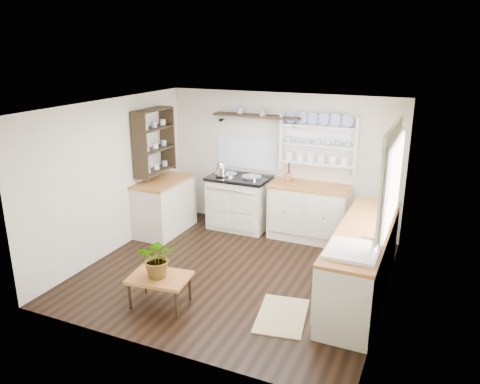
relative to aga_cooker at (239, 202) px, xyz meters
The scene contains 19 objects.
floor 1.75m from the aga_cooker, 68.20° to the right, with size 4.00×3.80×0.01m, color black.
wall_back 0.99m from the aga_cooker, 27.75° to the left, with size 4.00×0.02×2.30m, color beige.
wall_right 3.14m from the aga_cooker, 30.85° to the right, with size 0.02×3.80×2.30m, color beige.
wall_left 2.19m from the aga_cooker, 131.16° to the right, with size 0.02×3.80×2.30m, color beige.
ceiling 2.50m from the aga_cooker, 68.20° to the right, with size 4.00×3.80×0.01m, color white.
window 3.14m from the aga_cooker, 28.85° to the right, with size 0.08×1.55×1.22m.
aga_cooker is the anchor object (origin of this frame).
back_cabinets 1.23m from the aga_cooker, ahead, with size 1.27×0.63×0.90m.
right_cabinets 2.75m from the aga_cooker, 32.27° to the right, with size 0.62×2.43×0.90m.
belfast_sink 3.23m from the aga_cooker, 43.64° to the right, with size 0.55×0.60×0.45m.
left_cabinets 1.26m from the aga_cooker, 148.01° to the right, with size 0.62×1.13×0.90m.
plate_rack 1.71m from the aga_cooker, 12.95° to the left, with size 1.20×0.22×0.90m.
high_shelf 1.48m from the aga_cooker, 42.34° to the left, with size 1.50×0.29×0.16m.
left_shelving 1.76m from the aga_cooker, 151.08° to the right, with size 0.28×0.80×1.05m, color black.
kettle 0.66m from the aga_cooker, 156.86° to the right, with size 0.20×0.20×0.24m, color silver, non-canonical shape.
utensil_crock 0.97m from the aga_cooker, ahead, with size 0.11×0.11×0.13m, color #A24D3B.
center_table 2.71m from the aga_cooker, 86.76° to the right, with size 0.76×0.59×0.38m.
potted_plant 2.72m from the aga_cooker, 86.76° to the right, with size 0.45×0.39×0.50m, color #3F7233.
floor_rug 2.88m from the aga_cooker, 55.90° to the right, with size 0.55×0.85×0.02m, color #9E8F5C.
Camera 1 is at (2.45, -5.35, 3.06)m, focal length 35.00 mm.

